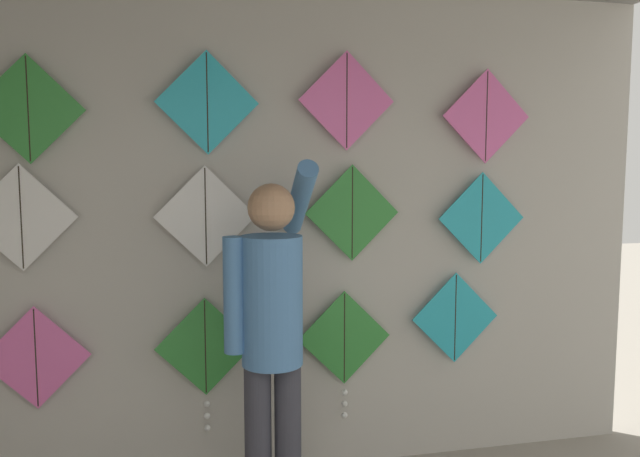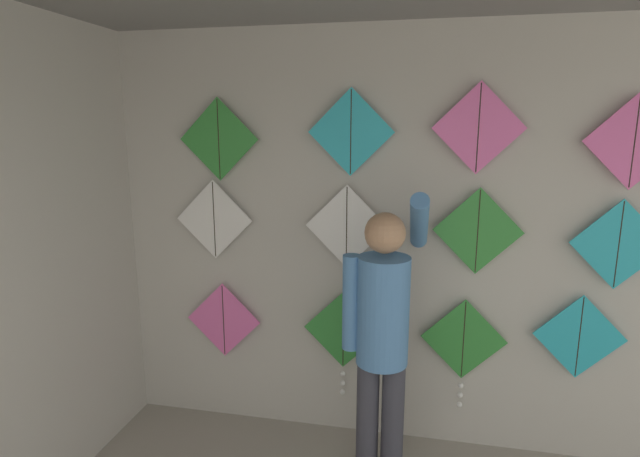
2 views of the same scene
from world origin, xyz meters
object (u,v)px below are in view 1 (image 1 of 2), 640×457
Objects in this scene: kite_3 at (455,318)px; kite_6 at (352,213)px; shopkeeper at (272,325)px; kite_1 at (206,354)px; kite_0 at (36,358)px; kite_7 at (482,218)px; kite_8 at (28,109)px; kite_10 at (347,101)px; kite_2 at (344,344)px; kite_4 at (21,218)px; kite_5 at (206,216)px; kite_11 at (486,116)px; kite_9 at (207,103)px.

kite_3 is 1.00× the size of kite_6.
kite_1 is (-0.30, 0.49, -0.27)m from shopkeeper.
kite_0 is 1.00× the size of kite_7.
shopkeeper is 3.30× the size of kite_8.
kite_10 is at bearing 0.07° from kite_1.
kite_6 reaches higher than kite_2.
kite_4 is 1.00× the size of kite_5.
kite_5 is at bearing 180.00° from kite_7.
kite_7 is (2.53, 0.00, 0.69)m from kite_0.
kite_11 reaches higher than kite_0.
kite_7 is at bearing 0.00° from kite_3.
kite_5 reaches higher than kite_1.
kite_5 is at bearing 3.75° from kite_1.
kite_0 is 1.62m from kite_9.
kite_11 reaches higher than kite_6.
kite_5 is at bearing 120.89° from shopkeeper.
kite_2 reaches higher than kite_0.
kite_7 is at bearing 0.00° from kite_8.
kite_8 is at bearing 180.00° from kite_7.
kite_2 is 1.59m from kite_11.
kite_1 reaches higher than kite_0.
kite_6 is (0.83, 0.00, 0.00)m from kite_5.
shopkeeper reaches higher than kite_6.
kite_6 is at bearing 0.00° from kite_9.
kite_6 is (1.76, 0.00, -0.01)m from kite_4.
kite_5 is (0.02, 0.00, 0.77)m from kite_1.
kite_9 reaches higher than kite_4.
kite_11 reaches higher than kite_8.
kite_3 is 1.00× the size of kite_10.
kite_8 reaches higher than kite_1.
shopkeeper reaches higher than kite_1.
kite_6 is at bearing 0.07° from kite_1.
kite_3 is 1.00× the size of kite_7.
kite_7 is (0.85, 0.00, 0.72)m from kite_2.
kite_8 is (0.06, 0.00, 0.55)m from kite_4.
kite_8 is at bearing 0.00° from kite_4.
kite_2 is (0.50, 0.49, -0.27)m from shopkeeper.
kite_3 is 1.00× the size of kite_5.
kite_1 is 1.38× the size of kite_11.
kite_6 reaches higher than kite_3.
kite_10 is (0.81, 0.00, 1.40)m from kite_1.
kite_6 is 1.00× the size of kite_8.
kite_8 is 1.67m from kite_10.
kite_9 is at bearing 179.93° from kite_2.
kite_4 is 1.00× the size of kite_8.
kite_8 is 1.00× the size of kite_10.
kite_3 is 1.45m from kite_10.
shopkeeper is at bearing -135.15° from kite_2.
kite_6 reaches higher than kite_0.
kite_3 is at bearing 0.00° from kite_4.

